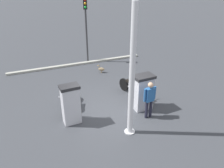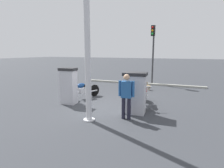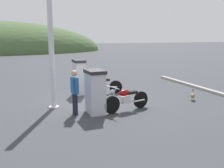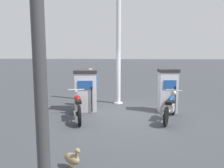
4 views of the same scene
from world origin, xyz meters
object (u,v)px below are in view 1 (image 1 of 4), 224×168
fuel_pump_far (71,104)px  fuel_pump_near (143,92)px  attendant_person (149,98)px  roadside_traffic_light (86,20)px  motorcycle_near_pump (133,87)px  motorcycle_far_pump (69,100)px  wandering_duck (101,69)px  canopy_support_pole (132,77)px

fuel_pump_far → fuel_pump_near: bearing=-90.0°
fuel_pump_near → attendant_person: (-0.73, 0.08, 0.11)m
roadside_traffic_light → motorcycle_near_pump: bearing=-170.9°
motorcycle_far_pump → roadside_traffic_light: (5.66, -2.27, 2.36)m
fuel_pump_near → attendant_person: 0.74m
fuel_pump_far → attendant_person: size_ratio=1.03×
fuel_pump_far → motorcycle_far_pump: fuel_pump_far is taller
fuel_pump_far → motorcycle_far_pump: (1.01, -0.07, -0.37)m
attendant_person → wandering_duck: attendant_person is taller
motorcycle_far_pump → roadside_traffic_light: size_ratio=0.47×
wandering_duck → attendant_person: bearing=-175.3°
fuel_pump_far → attendant_person: (-0.73, -3.06, 0.08)m
fuel_pump_far → wandering_duck: bearing=-30.3°
fuel_pump_far → canopy_support_pole: (-1.39, -1.93, 1.45)m
fuel_pump_far → wandering_duck: 5.25m
motorcycle_far_pump → attendant_person: attendant_person is taller
roadside_traffic_light → motorcycle_far_pump: bearing=158.2°
canopy_support_pole → attendant_person: bearing=-59.9°
fuel_pump_near → wandering_duck: 4.57m
motorcycle_near_pump → motorcycle_far_pump: (-0.17, 3.15, 0.01)m
motorcycle_far_pump → attendant_person: (-1.74, -2.99, 0.45)m
wandering_duck → canopy_support_pole: bearing=173.2°
fuel_pump_far → roadside_traffic_light: bearing=-19.3°
fuel_pump_near → fuel_pump_far: fuel_pump_far is taller
motorcycle_near_pump → canopy_support_pole: size_ratio=0.41×
attendant_person → canopy_support_pole: 1.90m
fuel_pump_near → fuel_pump_far: (0.00, 3.14, 0.03)m
motorcycle_far_pump → wandering_duck: (3.49, -2.56, -0.24)m
motorcycle_far_pump → canopy_support_pole: canopy_support_pole is taller
attendant_person → canopy_support_pole: size_ratio=0.34×
fuel_pump_near → roadside_traffic_light: bearing=6.9°
canopy_support_pole → fuel_pump_far: bearing=54.3°
motorcycle_near_pump → wandering_duck: (3.33, 0.59, -0.23)m
motorcycle_far_pump → fuel_pump_near: bearing=-108.2°
fuel_pump_near → attendant_person: attendant_person is taller
motorcycle_near_pump → wandering_duck: bearing=10.0°
canopy_support_pole → fuel_pump_near: bearing=-41.1°
fuel_pump_far → motorcycle_far_pump: bearing=-4.2°
fuel_pump_near → motorcycle_near_pump: bearing=-4.0°
fuel_pump_far → roadside_traffic_light: roadside_traffic_light is taller
motorcycle_near_pump → canopy_support_pole: canopy_support_pole is taller
fuel_pump_near → wandering_duck: fuel_pump_near is taller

